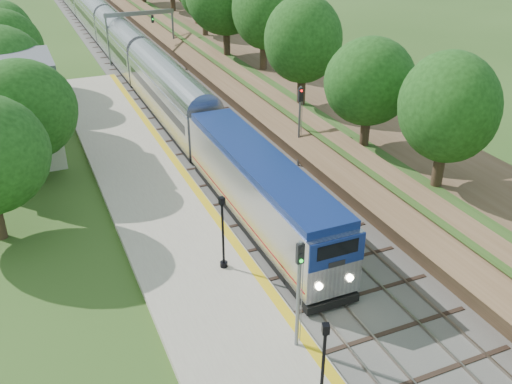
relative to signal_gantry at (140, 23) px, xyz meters
name	(u,v)px	position (x,y,z in m)	size (l,w,h in m)	color
ground	(384,373)	(-2.47, -54.99, -4.82)	(320.00, 320.00, 0.00)	#2D4C19
trackbed	(131,53)	(-0.47, 5.01, -4.75)	(9.50, 170.00, 0.28)	#4C4944
platform	(169,222)	(-7.67, -38.99, -4.63)	(6.40, 68.00, 0.38)	#A29583
yellow_stripe	(211,210)	(-4.82, -38.99, -4.43)	(0.55, 68.00, 0.01)	gold
embankment	(191,33)	(7.88, 5.01, -2.87)	(10.64, 170.00, 11.70)	brown
signal_gantry	(140,23)	(0.00, 0.00, 0.00)	(8.40, 0.38, 6.20)	slate
trees_behind_platform	(51,146)	(-13.64, -34.32, -0.29)	(7.82, 53.32, 7.21)	#332316
train	(107,31)	(-2.47, 9.53, -2.52)	(3.05, 122.31, 4.49)	black
lamppost_mid	(322,373)	(-6.16, -55.86, -2.52)	(0.42, 0.42, 4.29)	black
lamppost_far	(223,237)	(-6.25, -45.20, -2.51)	(0.43, 0.43, 4.31)	black
signal_platform	(299,284)	(-5.37, -52.23, -1.04)	(0.32, 0.26, 5.52)	slate
signal_farside	(300,119)	(3.73, -34.60, -0.90)	(0.34, 0.27, 6.22)	slate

